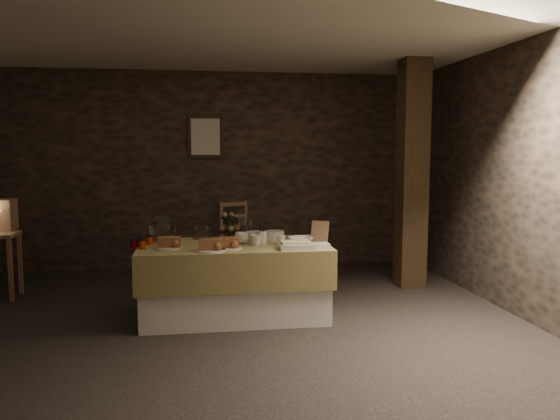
{
  "coord_description": "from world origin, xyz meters",
  "views": [
    {
      "loc": [
        -0.23,
        -4.78,
        1.59
      ],
      "look_at": [
        0.5,
        0.2,
        1.03
      ],
      "focal_mm": 35.0,
      "sensor_mm": 36.0,
      "label": 1
    }
  ],
  "objects": [
    {
      "name": "buffet_table",
      "position": [
        0.08,
        0.29,
        0.4
      ],
      "size": [
        1.77,
        0.94,
        0.7
      ],
      "color": "silver",
      "rests_on": "ground_plane"
    },
    {
      "name": "bread_platter_right",
      "position": [
        0.0,
        0.05,
        0.74
      ],
      "size": [
        0.26,
        0.26,
        0.11
      ],
      "color": "silver",
      "rests_on": "buffet_table"
    },
    {
      "name": "timber_column",
      "position": [
        2.18,
        1.18,
        1.3
      ],
      "size": [
        0.3,
        0.3,
        2.6
      ],
      "primitive_type": "cube",
      "color": "black",
      "rests_on": "ground_plane"
    },
    {
      "name": "tart_dish",
      "position": [
        0.61,
        -0.03,
        0.73
      ],
      "size": [
        0.3,
        0.22,
        0.07
      ],
      "color": "silver",
      "rests_on": "buffet_table"
    },
    {
      "name": "cutlery_holder",
      "position": [
        0.34,
        0.29,
        0.76
      ],
      "size": [
        0.1,
        0.1,
        0.12
      ],
      "primitive_type": "cylinder",
      "color": "silver",
      "rests_on": "buffet_table"
    },
    {
      "name": "menu_frame",
      "position": [
        0.91,
        0.32,
        0.79
      ],
      "size": [
        0.18,
        0.14,
        0.22
      ],
      "primitive_type": "cube",
      "rotation": [
        -0.24,
        0.0,
        -0.53
      ],
      "color": "brown",
      "rests_on": "buffet_table"
    },
    {
      "name": "jam_jars",
      "position": [
        -0.77,
        0.26,
        0.74
      ],
      "size": [
        0.18,
        0.26,
        0.07
      ],
      "color": "#530410",
      "rests_on": "buffet_table"
    },
    {
      "name": "bread_platter_left",
      "position": [
        -0.51,
        0.15,
        0.74
      ],
      "size": [
        0.26,
        0.26,
        0.11
      ],
      "color": "silver",
      "rests_on": "buffet_table"
    },
    {
      "name": "cake_dome",
      "position": [
        -0.6,
        0.58,
        0.8
      ],
      "size": [
        0.26,
        0.26,
        0.26
      ],
      "color": "brown",
      "rests_on": "buffet_table"
    },
    {
      "name": "bowl",
      "position": [
        0.71,
        0.27,
        0.73
      ],
      "size": [
        0.25,
        0.25,
        0.06
      ],
      "primitive_type": "imported",
      "rotation": [
        0.0,
        0.0,
        0.1
      ],
      "color": "silver",
      "rests_on": "buffet_table"
    },
    {
      "name": "ground_plane",
      "position": [
        0.0,
        0.0,
        0.0
      ],
      "size": [
        5.5,
        5.0,
        0.01
      ],
      "primitive_type": "cube",
      "color": "black",
      "rests_on": "ground"
    },
    {
      "name": "cup_a",
      "position": [
        0.15,
        0.32,
        0.75
      ],
      "size": [
        0.15,
        0.15,
        0.11
      ],
      "primitive_type": "imported",
      "rotation": [
        0.0,
        0.0,
        0.13
      ],
      "color": "silver",
      "rests_on": "buffet_table"
    },
    {
      "name": "cup_b",
      "position": [
        0.28,
        0.19,
        0.75
      ],
      "size": [
        0.11,
        0.11,
        0.1
      ],
      "primitive_type": "imported",
      "rotation": [
        0.0,
        0.0,
        0.06
      ],
      "color": "silver",
      "rests_on": "buffet_table"
    },
    {
      "name": "framed_picture",
      "position": [
        -0.15,
        2.47,
        1.75
      ],
      "size": [
        0.45,
        0.04,
        0.55
      ],
      "color": "black",
      "rests_on": "room_shell"
    },
    {
      "name": "storage_jar_b",
      "position": [
        -0.15,
        0.63,
        0.77
      ],
      "size": [
        0.09,
        0.09,
        0.14
      ],
      "primitive_type": "cylinder",
      "color": "white",
      "rests_on": "buffet_table"
    },
    {
      "name": "mug_c",
      "position": [
        0.18,
        0.36,
        0.75
      ],
      "size": [
        0.09,
        0.09,
        0.09
      ],
      "primitive_type": "cylinder",
      "color": "silver",
      "rests_on": "buffet_table"
    },
    {
      "name": "bread_platter_center",
      "position": [
        -0.15,
        -0.04,
        0.74
      ],
      "size": [
        0.26,
        0.26,
        0.11
      ],
      "color": "silver",
      "rests_on": "buffet_table"
    },
    {
      "name": "fruit_stand",
      "position": [
        0.05,
        0.54,
        0.82
      ],
      "size": [
        0.22,
        0.22,
        0.31
      ],
      "rotation": [
        0.0,
        0.0,
        0.07
      ],
      "color": "black",
      "rests_on": "buffet_table"
    },
    {
      "name": "mug_d",
      "position": [
        0.51,
        0.18,
        0.74
      ],
      "size": [
        0.08,
        0.08,
        0.09
      ],
      "primitive_type": "cylinder",
      "color": "silver",
      "rests_on": "buffet_table"
    },
    {
      "name": "plate_stack_a",
      "position": [
        0.29,
        0.39,
        0.75
      ],
      "size": [
        0.19,
        0.19,
        0.1
      ],
      "primitive_type": "cylinder",
      "color": "silver",
      "rests_on": "buffet_table"
    },
    {
      "name": "square_dish",
      "position": [
        0.85,
        -0.03,
        0.72
      ],
      "size": [
        0.14,
        0.14,
        0.04
      ],
      "primitive_type": "cube",
      "color": "silver",
      "rests_on": "buffet_table"
    },
    {
      "name": "room_shell",
      "position": [
        0.0,
        0.0,
        1.56
      ],
      "size": [
        5.52,
        5.02,
        2.6
      ],
      "color": "black",
      "rests_on": "ground"
    },
    {
      "name": "storage_jar_a",
      "position": [
        -0.26,
        0.66,
        0.78
      ],
      "size": [
        0.1,
        0.1,
        0.16
      ],
      "primitive_type": "cylinder",
      "color": "white",
      "rests_on": "buffet_table"
    },
    {
      "name": "plate_stack_b",
      "position": [
        0.49,
        0.5,
        0.74
      ],
      "size": [
        0.2,
        0.2,
        0.08
      ],
      "primitive_type": "cylinder",
      "color": "silver",
      "rests_on": "buffet_table"
    },
    {
      "name": "chair",
      "position": [
        0.27,
        2.34,
        0.4
      ],
      "size": [
        0.54,
        0.53,
        0.7
      ],
      "rotation": [
        0.0,
        0.0,
        0.39
      ],
      "color": "brown",
      "rests_on": "ground_plane"
    }
  ]
}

